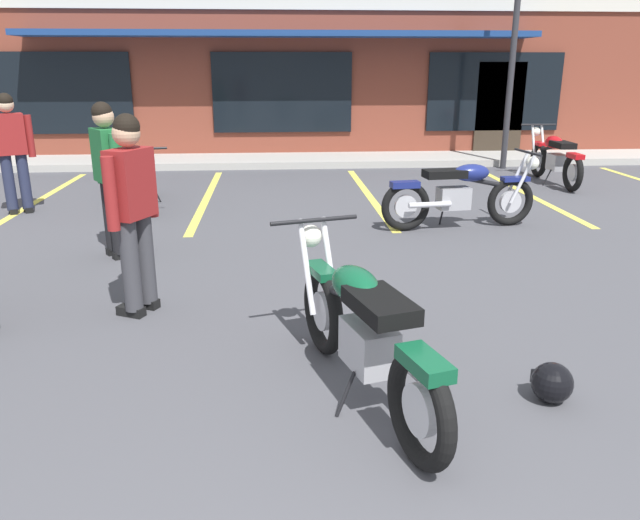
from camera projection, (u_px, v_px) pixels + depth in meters
ground_plane at (304, 315)px, 5.25m from camera, size 80.00×80.00×0.00m
sidewalk_kerb at (284, 160)px, 13.39m from camera, size 22.00×1.80×0.14m
brick_storefront_building at (280, 77)px, 16.38m from camera, size 17.88×7.07×3.45m
painted_stall_lines at (289, 196)px, 9.99m from camera, size 13.22×4.80×0.01m
motorcycle_foreground_classic at (362, 330)px, 3.83m from camera, size 0.94×2.06×0.98m
motorcycle_red_sportbike at (461, 193)px, 7.91m from camera, size 2.11×0.69×0.98m
motorcycle_black_cruiser at (555, 158)px, 10.92m from camera, size 0.66×2.11×0.98m
motorcycle_silver_naked at (143, 175)px, 9.20m from camera, size 0.85×2.08×0.98m
person_in_black_shirt at (11, 146)px, 8.56m from camera, size 0.58×0.40×1.68m
person_in_shorts_foreground at (109, 171)px, 6.57m from camera, size 0.42×0.56×1.68m
person_by_back_row at (133, 204)px, 5.03m from camera, size 0.39×0.58×1.68m
helmet_on_pavement at (552, 383)px, 3.87m from camera, size 0.26×0.26×0.26m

